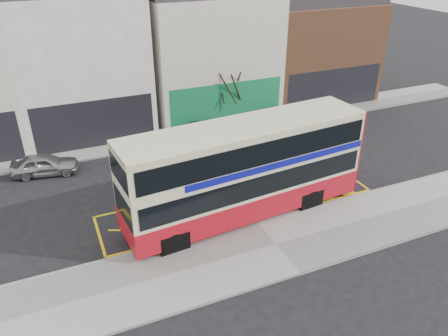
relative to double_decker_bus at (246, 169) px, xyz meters
name	(u,v)px	position (x,y,z in m)	size (l,w,h in m)	color
ground	(252,219)	(0.11, -0.60, -2.47)	(120.00, 120.00, 0.00)	black
pavement	(276,245)	(0.11, -2.90, -2.40)	(40.00, 4.00, 0.15)	#9D9B94
kerb	(256,222)	(0.11, -0.98, -2.40)	(40.00, 0.15, 0.15)	gray
far_pavement	(180,134)	(0.11, 10.40, -2.40)	(50.00, 3.00, 0.15)	#9D9B94
road_markings	(238,203)	(0.11, 1.00, -2.47)	(14.00, 3.40, 0.01)	yellow
terrace_left	(78,51)	(-5.39, 14.38, 2.85)	(8.00, 8.01, 11.80)	white
terrace_green_shop	(205,43)	(3.61, 14.38, 2.60)	(9.00, 8.01, 11.30)	beige
terrace_right	(309,40)	(12.61, 14.38, 2.10)	(9.00, 8.01, 10.30)	#935B3A
double_decker_bus	(246,169)	(0.00, 0.00, 0.00)	(11.97, 3.71, 4.71)	beige
bus_stop_post	(162,220)	(-4.53, -1.47, -0.66)	(0.69, 0.13, 2.75)	black
car_silver	(45,164)	(-8.70, 8.10, -1.86)	(1.46, 3.63, 1.24)	#A0A0A4
car_grey	(201,132)	(1.07, 8.85, -1.85)	(1.32, 3.78, 1.24)	#3A3D41
car_white	(288,118)	(7.53, 8.68, -1.78)	(1.94, 4.78, 1.39)	silver
street_tree_right	(229,78)	(3.83, 10.63, 0.99)	(2.35, 2.35, 5.08)	#322016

